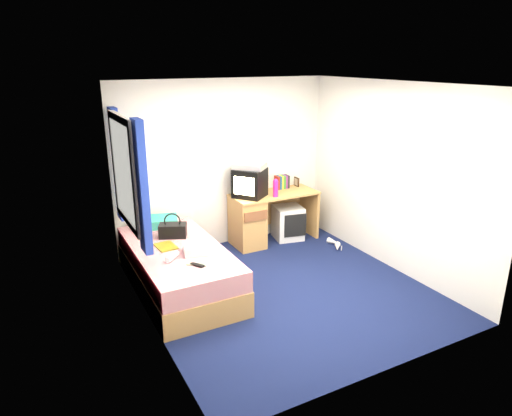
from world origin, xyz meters
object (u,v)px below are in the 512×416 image
pillow (157,222)px  remote_control (197,265)px  colour_swatch_fan (197,265)px  handbag (173,230)px  magazine (166,246)px  storage_cube (288,222)px  crt_tv (250,183)px  bed (179,268)px  aerosol_can (262,187)px  desk (257,218)px  pink_water_bottle (276,189)px  water_bottle (172,257)px  white_heels (336,245)px  picture_frame (297,182)px  towel (198,248)px  vcr (250,166)px

pillow → remote_control: size_ratio=3.32×
colour_swatch_fan → remote_control: 0.03m
handbag → magazine: bearing=-99.1°
storage_cube → crt_tv: bearing=-172.5°
bed → aerosol_can: size_ratio=11.24×
desk → aerosol_can: 0.45m
pink_water_bottle → water_bottle: bearing=-153.1°
white_heels → pink_water_bottle: bearing=145.9°
remote_control → magazine: bearing=70.6°
aerosol_can → handbag: aerosol_can is taller
aerosol_can → bed: bearing=-151.1°
water_bottle → white_heels: bearing=9.6°
aerosol_can → desk: bearing=-146.5°
picture_frame → handbag: bearing=-164.7°
storage_cube → crt_tv: size_ratio=0.91×
colour_swatch_fan → white_heels: colour_swatch_fan is taller
remote_control → handbag: bearing=56.2°
aerosol_can → pink_water_bottle: bearing=-70.5°
colour_swatch_fan → towel: bearing=66.6°
water_bottle → vcr: bearing=36.1°
storage_cube → pink_water_bottle: bearing=-145.2°
aerosol_can → colour_swatch_fan: aerosol_can is taller
bed → remote_control: (0.03, -0.59, 0.28)m
crt_tv → remote_control: crt_tv is taller
crt_tv → pink_water_bottle: crt_tv is taller
vcr → water_bottle: size_ratio=2.12×
picture_frame → remote_control: picture_frame is taller
handbag → magazine: (-0.18, -0.27, -0.08)m
picture_frame → vcr: bearing=-170.6°
handbag → vcr: bearing=44.1°
pillow → towel: 1.07m
towel → white_heels: towel is taller
bed → aerosol_can: bearing=28.9°
aerosol_can → magazine: bearing=-154.7°
magazine → water_bottle: size_ratio=1.40×
pink_water_bottle → colour_swatch_fan: 2.08m
picture_frame → water_bottle: bearing=-153.0°
colour_swatch_fan → remote_control: bearing=-95.2°
desk → aerosol_can: bearing=33.5°
crt_tv → pink_water_bottle: (0.33, -0.17, -0.09)m
handbag → white_heels: bearing=19.3°
picture_frame → remote_control: size_ratio=0.88×
handbag → water_bottle: 0.69m
crt_tv → handbag: 1.43m
pillow → white_heels: pillow is taller
handbag → desk: bearing=42.5°
storage_cube → vcr: 1.14m
pink_water_bottle → water_bottle: 2.11m
pillow → crt_tv: (1.38, 0.01, 0.36)m
vcr → towel: (-1.21, -1.07, -0.61)m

